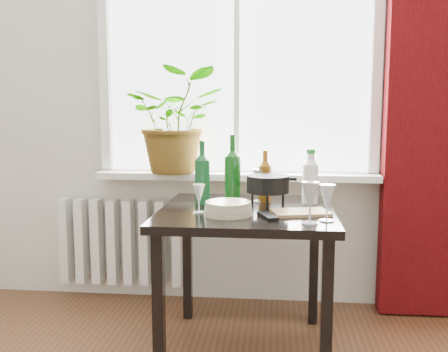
# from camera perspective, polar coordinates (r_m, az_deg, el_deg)

# --- Properties ---
(window) EXTENTS (1.72, 0.08, 1.62)m
(window) POSITION_cam_1_polar(r_m,az_deg,el_deg) (3.13, 1.54, 14.39)
(window) COLOR white
(window) RESTS_ON ground
(windowsill) EXTENTS (1.72, 0.20, 0.04)m
(windowsill) POSITION_cam_1_polar(r_m,az_deg,el_deg) (3.07, 1.39, 0.02)
(windowsill) COLOR white
(windowsill) RESTS_ON ground
(curtain) EXTENTS (0.50, 0.12, 2.56)m
(curtain) POSITION_cam_1_polar(r_m,az_deg,el_deg) (3.13, 22.51, 8.25)
(curtain) COLOR #360406
(curtain) RESTS_ON ground
(radiator) EXTENTS (0.80, 0.10, 0.55)m
(radiator) POSITION_cam_1_polar(r_m,az_deg,el_deg) (3.33, -11.70, -7.36)
(radiator) COLOR silver
(radiator) RESTS_ON ground
(table) EXTENTS (0.85, 0.85, 0.74)m
(table) POSITION_cam_1_polar(r_m,az_deg,el_deg) (2.50, 2.58, -5.83)
(table) COLOR black
(table) RESTS_ON ground
(potted_plant) EXTENTS (0.62, 0.55, 0.63)m
(potted_plant) POSITION_cam_1_polar(r_m,az_deg,el_deg) (3.05, -5.40, 6.28)
(potted_plant) COLOR #207A23
(potted_plant) RESTS_ON windowsill
(wine_bottle_left) EXTENTS (0.09, 0.09, 0.34)m
(wine_bottle_left) POSITION_cam_1_polar(r_m,az_deg,el_deg) (2.60, -2.49, 0.50)
(wine_bottle_left) COLOR #0D471D
(wine_bottle_left) RESTS_ON table
(wine_bottle_right) EXTENTS (0.11, 0.11, 0.37)m
(wine_bottle_right) POSITION_cam_1_polar(r_m,az_deg,el_deg) (2.63, 0.99, 0.92)
(wine_bottle_right) COLOR #0E4811
(wine_bottle_right) RESTS_ON table
(bottle_amber) EXTENTS (0.09, 0.09, 0.28)m
(bottle_amber) POSITION_cam_1_polar(r_m,az_deg,el_deg) (2.65, 4.71, 0.05)
(bottle_amber) COLOR brown
(bottle_amber) RESTS_ON table
(cleaning_bottle) EXTENTS (0.09, 0.09, 0.29)m
(cleaning_bottle) POSITION_cam_1_polar(r_m,az_deg,el_deg) (2.65, 9.83, 0.00)
(cleaning_bottle) COLOR white
(cleaning_bottle) RESTS_ON table
(wineglass_front_right) EXTENTS (0.09, 0.09, 0.19)m
(wineglass_front_right) POSITION_cam_1_polar(r_m,az_deg,el_deg) (2.17, 9.82, -2.99)
(wineglass_front_right) COLOR silver
(wineglass_front_right) RESTS_ON table
(wineglass_far_right) EXTENTS (0.09, 0.09, 0.17)m
(wineglass_far_right) POSITION_cam_1_polar(r_m,az_deg,el_deg) (2.24, 11.69, -2.97)
(wineglass_far_right) COLOR silver
(wineglass_far_right) RESTS_ON table
(wineglass_back_center) EXTENTS (0.10, 0.10, 0.18)m
(wineglass_back_center) POSITION_cam_1_polar(r_m,az_deg,el_deg) (2.66, 4.10, -1.04)
(wineglass_back_center) COLOR silver
(wineglass_back_center) RESTS_ON table
(wineglass_back_left) EXTENTS (0.10, 0.10, 0.18)m
(wineglass_back_left) POSITION_cam_1_polar(r_m,az_deg,el_deg) (2.79, -2.33, -0.62)
(wineglass_back_left) COLOR silver
(wineglass_back_left) RESTS_ON table
(wineglass_front_left) EXTENTS (0.08, 0.08, 0.14)m
(wineglass_front_left) POSITION_cam_1_polar(r_m,az_deg,el_deg) (2.37, -2.89, -2.58)
(wineglass_front_left) COLOR silver
(wineglass_front_left) RESTS_ON table
(plate_stack) EXTENTS (0.27, 0.27, 0.06)m
(plate_stack) POSITION_cam_1_polar(r_m,az_deg,el_deg) (2.33, 0.48, -3.73)
(plate_stack) COLOR beige
(plate_stack) RESTS_ON table
(fondue_pot) EXTENTS (0.30, 0.29, 0.16)m
(fondue_pot) POSITION_cam_1_polar(r_m,az_deg,el_deg) (2.50, 5.01, -1.80)
(fondue_pot) COLOR black
(fondue_pot) RESTS_ON table
(tv_remote) EXTENTS (0.10, 0.17, 0.02)m
(tv_remote) POSITION_cam_1_polar(r_m,az_deg,el_deg) (2.28, 5.01, -4.59)
(tv_remote) COLOR black
(tv_remote) RESTS_ON table
(cutting_board) EXTENTS (0.29, 0.22, 0.01)m
(cutting_board) POSITION_cam_1_polar(r_m,az_deg,el_deg) (2.39, 8.71, -4.13)
(cutting_board) COLOR #A27849
(cutting_board) RESTS_ON table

